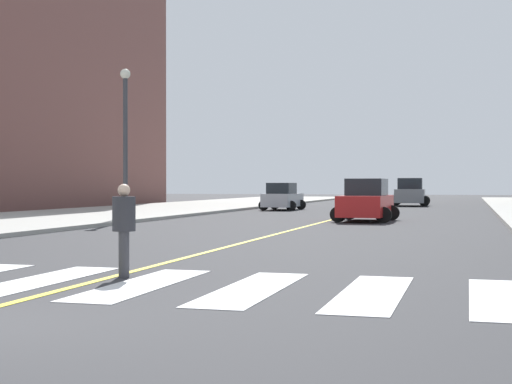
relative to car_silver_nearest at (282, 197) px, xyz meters
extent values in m
cube|color=#9E9B93|center=(-7.07, -18.29, -0.70)|extent=(10.00, 120.00, 0.15)
cube|color=silver|center=(4.23, -34.29, -0.77)|extent=(0.90, 4.00, 0.01)
cube|color=silver|center=(6.03, -34.29, -0.77)|extent=(0.90, 4.00, 0.01)
cube|color=silver|center=(7.83, -34.29, -0.77)|extent=(0.90, 4.00, 0.01)
cube|color=silver|center=(9.63, -34.29, -0.77)|extent=(0.90, 4.00, 0.01)
cube|color=silver|center=(11.43, -34.29, -0.77)|extent=(0.90, 4.00, 0.01)
cube|color=yellow|center=(5.13, 1.71, -0.77)|extent=(0.16, 80.00, 0.01)
cube|color=#B7B7BC|center=(0.00, 0.06, -0.17)|extent=(1.86, 3.80, 0.80)
cube|color=#1E2328|center=(-0.01, -0.17, 0.55)|extent=(1.50, 1.92, 0.67)
cylinder|color=black|center=(0.91, 1.17, -0.48)|extent=(0.61, 0.22, 0.60)
cylinder|color=black|center=(-0.80, 1.25, -0.48)|extent=(0.61, 0.22, 0.60)
cylinder|color=black|center=(0.81, -1.14, -0.48)|extent=(0.61, 0.22, 0.60)
cylinder|color=black|center=(-0.91, -1.06, -0.48)|extent=(0.61, 0.22, 0.60)
cube|color=slate|center=(6.89, 10.99, -0.04)|extent=(2.20, 4.59, 0.97)
cube|color=#1E2328|center=(6.88, 11.26, 0.83)|extent=(1.80, 2.32, 0.82)
cylinder|color=black|center=(5.89, 9.55, -0.41)|extent=(0.74, 0.26, 0.73)
cylinder|color=black|center=(7.98, 9.62, -0.41)|extent=(0.74, 0.26, 0.73)
cylinder|color=black|center=(5.80, 12.35, -0.41)|extent=(0.74, 0.26, 0.73)
cylinder|color=black|center=(7.89, 12.42, -0.41)|extent=(0.74, 0.26, 0.73)
cube|color=red|center=(6.77, -12.91, -0.11)|extent=(1.98, 4.13, 0.87)
cube|color=#1E2328|center=(6.78, -12.66, 0.67)|extent=(1.62, 2.09, 0.74)
cylinder|color=black|center=(5.78, -14.13, -0.45)|extent=(0.67, 0.24, 0.66)
cylinder|color=black|center=(7.66, -14.20, -0.45)|extent=(0.67, 0.24, 0.66)
cylinder|color=black|center=(5.87, -11.61, -0.45)|extent=(0.67, 0.24, 0.66)
cylinder|color=black|center=(7.75, -11.68, -0.45)|extent=(0.67, 0.24, 0.66)
cylinder|color=#38383D|center=(5.31, -33.44, -0.39)|extent=(0.18, 0.18, 0.78)
cylinder|color=#38383D|center=(5.38, -33.58, -0.39)|extent=(0.18, 0.18, 0.78)
cylinder|color=#2D2D33|center=(5.34, -33.51, 0.30)|extent=(0.39, 0.39, 0.59)
sphere|color=beige|center=(5.34, -33.51, 0.70)|extent=(0.21, 0.21, 0.21)
cylinder|color=#38383D|center=(-3.20, -15.39, 2.37)|extent=(0.20, 0.20, 6.00)
sphere|color=silver|center=(-3.20, -15.39, 5.53)|extent=(0.44, 0.44, 0.44)
camera|label=1|loc=(10.97, -45.35, 0.80)|focal=53.57mm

